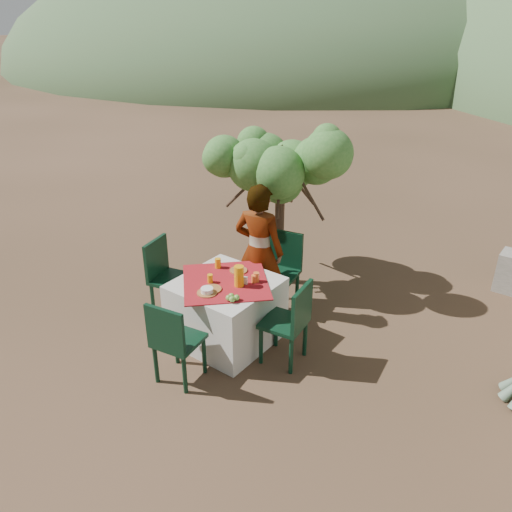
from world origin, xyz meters
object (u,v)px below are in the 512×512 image
at_px(person, 259,251).
at_px(chair_left, 166,274).
at_px(table, 226,310).
at_px(chair_far, 281,267).
at_px(shrub_tree, 287,174).
at_px(chair_near, 174,340).
at_px(chair_right, 291,320).
at_px(juice_pitcher, 239,276).

bearing_deg(person, chair_left, 23.60).
distance_m(table, chair_far, 1.01).
height_order(table, person, person).
xyz_separation_m(table, chair_far, (0.08, 0.99, 0.17)).
relative_size(table, shrub_tree, 0.66).
height_order(table, chair_near, chair_near).
bearing_deg(chair_right, table, -92.01).
height_order(chair_far, person, person).
bearing_deg(juice_pitcher, chair_near, -96.75).
height_order(chair_far, chair_left, chair_far).
xyz_separation_m(person, juice_pitcher, (0.23, -0.67, 0.03)).
distance_m(chair_left, shrub_tree, 2.00).
distance_m(chair_near, shrub_tree, 2.68).
bearing_deg(person, chair_far, -126.12).
distance_m(chair_far, shrub_tree, 1.20).
xyz_separation_m(chair_far, juice_pitcher, (0.10, -0.98, 0.33)).
bearing_deg(person, chair_near, 81.19).
relative_size(table, chair_far, 1.31).
relative_size(chair_right, person, 0.56).
height_order(chair_near, person, person).
bearing_deg(chair_left, table, -102.95).
bearing_deg(chair_left, chair_near, -143.65).
xyz_separation_m(chair_near, chair_left, (-1.04, 0.90, 0.02)).
xyz_separation_m(chair_right, shrub_tree, (-1.06, 1.47, 1.03)).
bearing_deg(person, chair_right, 131.82).
height_order(chair_far, chair_near, chair_far).
bearing_deg(table, chair_left, 179.94).
height_order(chair_far, shrub_tree, shrub_tree).
bearing_deg(chair_far, person, -123.59).
bearing_deg(table, chair_far, 85.49).
relative_size(chair_near, chair_left, 0.97).
distance_m(chair_right, person, 1.11).
relative_size(chair_near, chair_right, 0.99).
distance_m(table, chair_right, 0.84).
bearing_deg(chair_right, juice_pitcher, -91.76).
bearing_deg(chair_near, chair_right, -136.57).
bearing_deg(chair_right, chair_near, -45.04).
height_order(chair_near, shrub_tree, shrub_tree).
distance_m(chair_far, person, 0.44).
relative_size(chair_far, person, 0.59).
xyz_separation_m(table, chair_near, (0.07, -0.90, 0.14)).
bearing_deg(chair_far, shrub_tree, 108.90).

